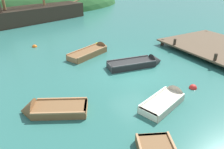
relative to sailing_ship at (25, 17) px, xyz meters
The scene contains 11 objects.
ground_plane 17.86m from the sailing_ship, 79.02° to the right, with size 120.00×120.00×0.00m, color #2D6B60.
dock 20.81m from the sailing_ship, 57.36° to the right, with size 6.09×7.19×1.51m.
shore_hill 12.51m from the sailing_ship, 93.64° to the left, with size 38.90×21.63×11.30m, color #2D602D.
sailing_ship is the anchor object (origin of this frame).
rowboat_portside 13.55m from the sailing_ship, 78.84° to the right, with size 3.98×2.55×1.10m.
rowboat_far 21.14m from the sailing_ship, 82.00° to the right, with size 3.14×1.88×1.00m.
rowboat_center 17.34m from the sailing_ship, 75.59° to the right, with size 3.88×1.70×1.07m.
rowboat_near_dock 19.07m from the sailing_ship, 96.55° to the right, with size 3.13×2.36×1.12m.
buoy_orange 9.60m from the sailing_ship, 95.31° to the right, with size 0.40×0.40×0.40m, color orange.
buoy_red 21.24m from the sailing_ship, 76.16° to the right, with size 0.42×0.42×0.42m, color red.
buoy_yellow 12.23m from the sailing_ship, 71.99° to the right, with size 0.43×0.43×0.43m, color yellow.
Camera 1 is at (-6.93, -9.48, 5.71)m, focal length 34.01 mm.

